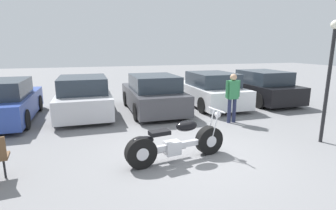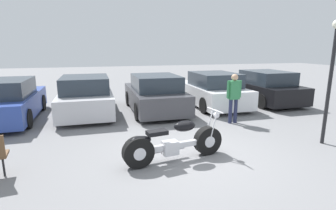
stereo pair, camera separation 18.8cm
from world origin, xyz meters
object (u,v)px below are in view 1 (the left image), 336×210
(lamp_post, at_px, (330,67))
(parked_car_silver, at_px, (84,97))
(parked_car_blue, at_px, (3,103))
(parked_car_white, at_px, (210,90))
(parked_car_dark_grey, at_px, (153,94))
(parked_car_black, at_px, (260,87))
(person_standing, at_px, (233,94))
(motorcycle, at_px, (176,143))

(lamp_post, bearing_deg, parked_car_silver, 140.57)
(parked_car_blue, xyz_separation_m, parked_car_white, (7.80, 0.29, 0.00))
(parked_car_dark_grey, height_order, parked_car_black, same)
(parked_car_dark_grey, relative_size, lamp_post, 1.29)
(parked_car_black, xyz_separation_m, lamp_post, (-1.76, -5.05, 1.33))
(parked_car_silver, xyz_separation_m, person_standing, (4.71, -2.61, 0.30))
(parked_car_black, distance_m, lamp_post, 5.51)
(motorcycle, bearing_deg, parked_car_silver, 111.55)
(parked_car_blue, distance_m, parked_car_silver, 2.61)
(lamp_post, bearing_deg, motorcycle, 179.57)
(parked_car_blue, xyz_separation_m, parked_car_dark_grey, (5.20, 0.00, 0.00))
(motorcycle, xyz_separation_m, parked_car_black, (5.85, 5.02, 0.25))
(parked_car_dark_grey, distance_m, parked_car_black, 5.21)
(parked_car_blue, xyz_separation_m, parked_car_silver, (2.60, 0.26, 0.00))
(motorcycle, height_order, parked_car_white, parked_car_white)
(motorcycle, height_order, person_standing, person_standing)
(parked_car_silver, bearing_deg, parked_car_black, 0.64)
(parked_car_dark_grey, height_order, person_standing, person_standing)
(motorcycle, distance_m, lamp_post, 4.38)
(motorcycle, bearing_deg, lamp_post, -0.43)
(person_standing, bearing_deg, parked_car_black, 41.23)
(motorcycle, relative_size, person_standing, 1.45)
(parked_car_white, distance_m, lamp_post, 5.23)
(motorcycle, distance_m, parked_car_dark_grey, 4.73)
(parked_car_blue, height_order, parked_car_black, same)
(motorcycle, xyz_separation_m, lamp_post, (4.09, -0.03, 1.58))
(motorcycle, bearing_deg, parked_car_black, 40.64)
(parked_car_silver, distance_m, parked_car_white, 5.20)
(lamp_post, height_order, person_standing, lamp_post)
(parked_car_dark_grey, xyz_separation_m, person_standing, (2.12, -2.36, 0.30))
(parked_car_silver, xyz_separation_m, parked_car_dark_grey, (2.60, -0.26, 0.00))
(parked_car_silver, bearing_deg, parked_car_white, 0.29)
(parked_car_black, distance_m, person_standing, 4.11)
(lamp_post, bearing_deg, parked_car_blue, 151.42)
(parked_car_black, relative_size, person_standing, 2.47)
(parked_car_blue, distance_m, lamp_post, 9.92)
(parked_car_blue, distance_m, parked_car_white, 7.80)
(parked_car_white, bearing_deg, parked_car_blue, -177.90)
(parked_car_blue, height_order, person_standing, person_standing)
(parked_car_black, height_order, person_standing, person_standing)
(motorcycle, xyz_separation_m, parked_car_dark_grey, (0.65, 4.68, 0.25))
(person_standing, bearing_deg, parked_car_blue, 162.16)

